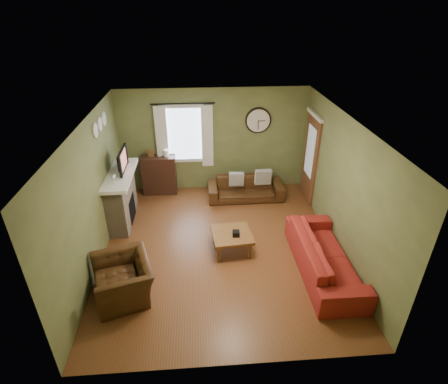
{
  "coord_description": "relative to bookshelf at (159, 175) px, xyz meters",
  "views": [
    {
      "loc": [
        -0.36,
        -5.61,
        4.41
      ],
      "look_at": [
        0.1,
        0.4,
        1.05
      ],
      "focal_mm": 28.0,
      "sensor_mm": 36.0,
      "label": 1
    }
  ],
  "objects": [
    {
      "name": "tissue_box",
      "position": [
        1.67,
        -2.58,
        -0.1
      ],
      "size": [
        0.14,
        0.14,
        0.1
      ],
      "primitive_type": "cube",
      "rotation": [
        0.0,
        0.0,
        -0.05
      ],
      "color": "black",
      "rests_on": "coffee_table"
    },
    {
      "name": "pillow_right",
      "position": [
        1.91,
        -0.49,
        0.05
      ],
      "size": [
        0.36,
        0.12,
        0.36
      ],
      "primitive_type": "cube",
      "rotation": [
        0.0,
        0.0,
        -0.05
      ],
      "color": "#9B9C98",
      "rests_on": "sofa_brown"
    },
    {
      "name": "medallion_mid",
      "position": [
        -0.9,
        -1.25,
        1.75
      ],
      "size": [
        0.28,
        0.28,
        0.03
      ],
      "primitive_type": "cylinder",
      "color": "white",
      "rests_on": "wall_left"
    },
    {
      "name": "bookshelf",
      "position": [
        0.0,
        0.0,
        0.0
      ],
      "size": [
        0.84,
        0.36,
        1.0
      ],
      "primitive_type": null,
      "color": "#311B12",
      "rests_on": "floor"
    },
    {
      "name": "wine_glass_a",
      "position": [
        -0.67,
        -1.8,
        0.78
      ],
      "size": [
        0.07,
        0.07,
        0.2
      ],
      "primitive_type": null,
      "color": "white",
      "rests_on": "mantel"
    },
    {
      "name": "wall_clock",
      "position": [
        2.48,
        0.15,
        1.3
      ],
      "size": [
        0.64,
        0.06,
        0.64
      ],
      "primitive_type": null,
      "color": "white",
      "rests_on": "wall_back"
    },
    {
      "name": "curtain_rod",
      "position": [
        0.68,
        0.08,
        1.77
      ],
      "size": [
        0.03,
        0.03,
        1.5
      ],
      "primitive_type": "cylinder",
      "color": "black",
      "rests_on": "wall_back"
    },
    {
      "name": "wall_right",
      "position": [
        3.68,
        -2.4,
        0.8
      ],
      "size": [
        0.0,
        5.2,
        2.6
      ],
      "primitive_type": "cube",
      "color": "olive",
      "rests_on": "ground"
    },
    {
      "name": "medallion_left",
      "position": [
        -0.9,
        -1.6,
        1.75
      ],
      "size": [
        0.28,
        0.28,
        0.03
      ],
      "primitive_type": "cylinder",
      "color": "white",
      "rests_on": "wall_left"
    },
    {
      "name": "sofa_red",
      "position": [
        3.22,
        -3.22,
        -0.16
      ],
      "size": [
        0.9,
        2.29,
        0.67
      ],
      "primitive_type": "imported",
      "rotation": [
        0.0,
        0.0,
        1.57
      ],
      "color": "maroon",
      "rests_on": "floor"
    },
    {
      "name": "wine_glass_b",
      "position": [
        -0.67,
        -1.71,
        0.78
      ],
      "size": [
        0.07,
        0.07,
        0.2
      ],
      "primitive_type": null,
      "color": "white",
      "rests_on": "mantel"
    },
    {
      "name": "floor",
      "position": [
        1.38,
        -2.4,
        -0.5
      ],
      "size": [
        4.6,
        5.2,
        0.0
      ],
      "primitive_type": "cube",
      "color": "brown",
      "rests_on": "ground"
    },
    {
      "name": "curtain_left",
      "position": [
        0.13,
        0.08,
        0.95
      ],
      "size": [
        0.28,
        0.04,
        1.55
      ],
      "primitive_type": "cube",
      "color": "white",
      "rests_on": "wall_back"
    },
    {
      "name": "ceiling",
      "position": [
        1.38,
        -2.4,
        2.1
      ],
      "size": [
        4.6,
        5.2,
        0.0
      ],
      "primitive_type": "cube",
      "color": "white",
      "rests_on": "ground"
    },
    {
      "name": "door",
      "position": [
        3.65,
        -0.55,
        0.55
      ],
      "size": [
        0.05,
        0.9,
        2.1
      ],
      "primitive_type": "cube",
      "color": "brown",
      "rests_on": "floor"
    },
    {
      "name": "firebox",
      "position": [
        -0.53,
        -1.25,
        -0.2
      ],
      "size": [
        0.04,
        0.6,
        0.55
      ],
      "primitive_type": "cube",
      "color": "black",
      "rests_on": "fireplace"
    },
    {
      "name": "fireplace",
      "position": [
        -0.72,
        -1.25,
        0.05
      ],
      "size": [
        0.4,
        1.4,
        1.1
      ],
      "primitive_type": "cube",
      "color": "tan",
      "rests_on": "floor"
    },
    {
      "name": "sofa_brown",
      "position": [
        2.14,
        -0.45,
        -0.23
      ],
      "size": [
        1.85,
        0.72,
        0.54
      ],
      "primitive_type": "imported",
      "color": "#3A2210",
      "rests_on": "floor"
    },
    {
      "name": "tv",
      "position": [
        -0.67,
        -1.1,
        0.86
      ],
      "size": [
        0.08,
        0.6,
        0.35
      ],
      "primitive_type": "imported",
      "rotation": [
        0.0,
        0.0,
        1.57
      ],
      "color": "black",
      "rests_on": "mantel"
    },
    {
      "name": "window_pane",
      "position": [
        0.68,
        0.18,
        1.0
      ],
      "size": [
        1.0,
        0.02,
        1.3
      ],
      "primitive_type": null,
      "color": "silver",
      "rests_on": "wall_back"
    },
    {
      "name": "wall_left",
      "position": [
        -0.92,
        -2.4,
        0.8
      ],
      "size": [
        0.0,
        5.2,
        2.6
      ],
      "primitive_type": "cube",
      "color": "olive",
      "rests_on": "ground"
    },
    {
      "name": "wall_front",
      "position": [
        1.38,
        -5.0,
        0.8
      ],
      "size": [
        4.6,
        0.0,
        2.6
      ],
      "primitive_type": "cube",
      "color": "olive",
      "rests_on": "ground"
    },
    {
      "name": "tv_screen",
      "position": [
        -0.59,
        -1.1,
        0.91
      ],
      "size": [
        0.02,
        0.62,
        0.36
      ],
      "primitive_type": "cube",
      "color": "#994C3F",
      "rests_on": "mantel"
    },
    {
      "name": "pillow_left",
      "position": [
        2.57,
        -0.42,
        0.05
      ],
      "size": [
        0.4,
        0.14,
        0.4
      ],
      "primitive_type": "cube",
      "rotation": [
        0.0,
        0.0,
        0.05
      ],
      "color": "#9B9C98",
      "rests_on": "sofa_brown"
    },
    {
      "name": "medallion_right",
      "position": [
        -0.9,
        -0.9,
        1.75
      ],
      "size": [
        0.28,
        0.28,
        0.03
      ],
      "primitive_type": "cylinder",
      "color": "white",
      "rests_on": "wall_left"
    },
    {
      "name": "book",
      "position": [
        -0.01,
        0.08,
        0.46
      ],
      "size": [
        0.2,
        0.23,
        0.02
      ],
      "primitive_type": "imported",
      "rotation": [
        0.0,
        0.0,
        0.3
      ],
      "color": "brown",
      "rests_on": "bookshelf"
    },
    {
      "name": "curtain_right",
      "position": [
        1.23,
        0.08,
        0.95
      ],
      "size": [
        0.28,
        0.04,
        1.55
      ],
      "primitive_type": "cube",
      "color": "white",
      "rests_on": "wall_back"
    },
    {
      "name": "coffee_table",
      "position": [
        1.6,
        -2.5,
        -0.3
      ],
      "size": [
        0.82,
        0.82,
        0.4
      ],
      "primitive_type": null,
      "rotation": [
        0.0,
        0.0,
        0.09
      ],
      "color": "brown",
      "rests_on": "floor"
    },
    {
      "name": "mantel",
      "position": [
        -0.69,
        -1.25,
        0.64
      ],
      "size": [
        0.58,
        1.6,
        0.08
      ],
      "primitive_type": "cube",
      "color": "white",
      "rests_on": "fireplace"
    },
    {
      "name": "wall_back",
      "position": [
        1.38,
        0.2,
        0.8
      ],
      "size": [
        4.6,
        0.0,
        2.6
      ],
      "primitive_type": "cube",
      "color": "olive",
      "rests_on": "ground"
    },
    {
      "name": "armchair",
      "position": [
        -0.31,
        -3.56,
        -0.16
      ],
      "size": [
        1.18,
        1.26,
        0.67
      ],
      "primitive_type": "imported",
      "rotation": [
        0.0,
        0.0,
        -1.26
      ],
      "color": "#3A2210",
      "rests_on": "floor"
    }
  ]
}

